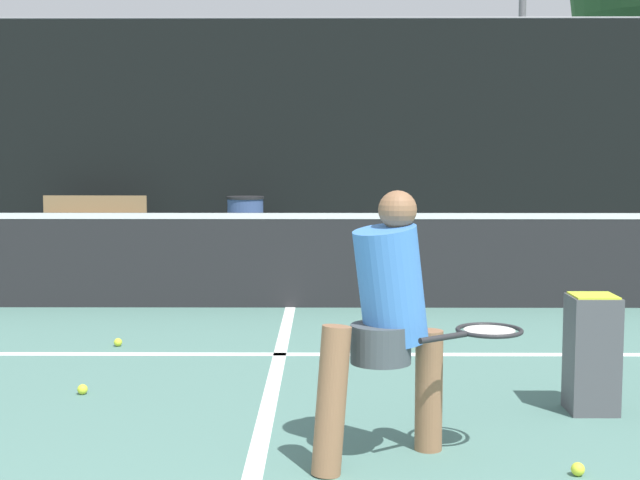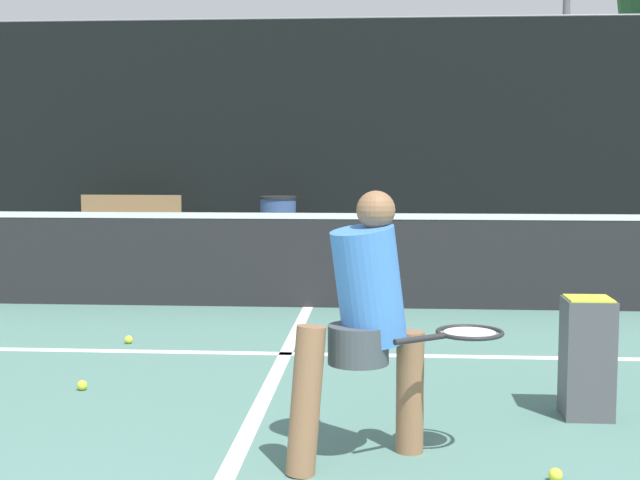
# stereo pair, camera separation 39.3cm
# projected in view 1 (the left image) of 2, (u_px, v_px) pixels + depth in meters

# --- Properties ---
(court_service_line) EXTENTS (8.25, 0.10, 0.01)m
(court_service_line) POSITION_uv_depth(u_px,v_px,m) (280.00, 354.00, 6.85)
(court_service_line) COLOR white
(court_service_line) RESTS_ON ground
(court_center_mark) EXTENTS (0.10, 6.34, 0.01)m
(court_center_mark) POSITION_uv_depth(u_px,v_px,m) (271.00, 392.00, 5.77)
(court_center_mark) COLOR white
(court_center_mark) RESTS_ON ground
(net) EXTENTS (11.09, 0.09, 1.07)m
(net) POSITION_uv_depth(u_px,v_px,m) (290.00, 257.00, 8.88)
(net) COLOR slate
(net) RESTS_ON ground
(fence_back) EXTENTS (24.00, 0.06, 3.76)m
(fence_back) POSITION_uv_depth(u_px,v_px,m) (304.00, 133.00, 14.76)
(fence_back) COLOR black
(fence_back) RESTS_ON ground
(player_practicing) EXTENTS (1.17, 0.62, 1.37)m
(player_practicing) POSITION_uv_depth(u_px,v_px,m) (389.00, 318.00, 4.43)
(player_practicing) COLOR #8C6042
(player_practicing) RESTS_ON ground
(tennis_ball_scattered_3) EXTENTS (0.07, 0.07, 0.07)m
(tennis_ball_scattered_3) POSITION_uv_depth(u_px,v_px,m) (428.00, 332.00, 7.53)
(tennis_ball_scattered_3) COLOR #D1E033
(tennis_ball_scattered_3) RESTS_ON ground
(tennis_ball_scattered_4) EXTENTS (0.07, 0.07, 0.07)m
(tennis_ball_scattered_4) POSITION_uv_depth(u_px,v_px,m) (118.00, 342.00, 7.14)
(tennis_ball_scattered_4) COLOR #D1E033
(tennis_ball_scattered_4) RESTS_ON ground
(tennis_ball_scattered_7) EXTENTS (0.07, 0.07, 0.07)m
(tennis_ball_scattered_7) POSITION_uv_depth(u_px,v_px,m) (578.00, 469.00, 4.28)
(tennis_ball_scattered_7) COLOR #D1E033
(tennis_ball_scattered_7) RESTS_ON ground
(tennis_ball_scattered_10) EXTENTS (0.07, 0.07, 0.07)m
(tennis_ball_scattered_10) POSITION_uv_depth(u_px,v_px,m) (83.00, 389.00, 5.72)
(tennis_ball_scattered_10) COLOR #D1E033
(tennis_ball_scattered_10) RESTS_ON ground
(ball_hopper) EXTENTS (0.28, 0.28, 0.71)m
(ball_hopper) POSITION_uv_depth(u_px,v_px,m) (592.00, 351.00, 5.31)
(ball_hopper) COLOR #4C4C51
(ball_hopper) RESTS_ON ground
(courtside_bench) EXTENTS (1.67, 0.41, 0.86)m
(courtside_bench) POSITION_uv_depth(u_px,v_px,m) (94.00, 220.00, 14.14)
(courtside_bench) COLOR olive
(courtside_bench) RESTS_ON ground
(trash_bin) EXTENTS (0.59, 0.59, 0.85)m
(trash_bin) POSITION_uv_depth(u_px,v_px,m) (245.00, 223.00, 14.07)
(trash_bin) COLOR #384C7F
(trash_bin) RESTS_ON ground
(parked_car) EXTENTS (1.83, 4.53, 1.54)m
(parked_car) POSITION_uv_depth(u_px,v_px,m) (540.00, 196.00, 18.23)
(parked_car) COLOR silver
(parked_car) RESTS_ON ground
(building_far) EXTENTS (36.00, 2.40, 5.01)m
(building_far) POSITION_uv_depth(u_px,v_px,m) (315.00, 124.00, 30.82)
(building_far) COLOR gray
(building_far) RESTS_ON ground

